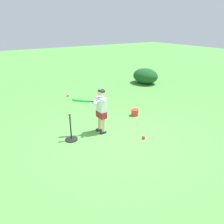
# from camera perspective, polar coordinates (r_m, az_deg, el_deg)

# --- Properties ---
(ground_plane) EXTENTS (40.00, 40.00, 0.00)m
(ground_plane) POSITION_cam_1_polar(r_m,az_deg,el_deg) (4.98, 0.75, -7.46)
(ground_plane) COLOR #519942
(child_batter) EXTENTS (0.41, 0.72, 1.08)m
(child_batter) POSITION_cam_1_polar(r_m,az_deg,el_deg) (5.10, -3.14, 1.34)
(child_batter) COLOR #232328
(child_batter) RESTS_ON ground
(play_ball_far_right) EXTENTS (0.08, 0.08, 0.08)m
(play_ball_far_right) POSITION_cam_1_polar(r_m,az_deg,el_deg) (5.08, 8.22, -6.55)
(play_ball_far_right) COLOR red
(play_ball_far_right) RESTS_ON ground
(play_ball_far_left) EXTENTS (0.08, 0.08, 0.08)m
(play_ball_far_left) POSITION_cam_1_polar(r_m,az_deg,el_deg) (8.09, -11.36, 4.33)
(play_ball_far_left) COLOR pink
(play_ball_far_left) RESTS_ON ground
(batting_tee) EXTENTS (0.28, 0.28, 0.62)m
(batting_tee) POSITION_cam_1_polar(r_m,az_deg,el_deg) (5.04, -10.54, -6.10)
(batting_tee) COLOR black
(batting_tee) RESTS_ON ground
(toy_bucket) EXTENTS (0.22, 0.22, 0.19)m
(toy_bucket) POSITION_cam_1_polar(r_m,az_deg,el_deg) (6.28, 5.95, -0.06)
(toy_bucket) COLOR red
(toy_bucket) RESTS_ON ground
(shrub_left_background) EXTENTS (1.17, 0.97, 0.64)m
(shrub_left_background) POSITION_cam_1_polar(r_m,az_deg,el_deg) (9.76, 8.68, 9.25)
(shrub_left_background) COLOR #194C1E
(shrub_left_background) RESTS_ON ground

